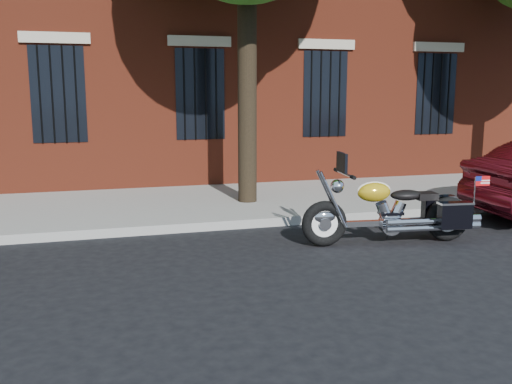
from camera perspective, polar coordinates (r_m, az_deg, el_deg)
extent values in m
plane|color=black|center=(8.33, 1.07, -5.74)|extent=(120.00, 120.00, 0.00)
cube|color=gray|center=(9.59, -1.36, -3.16)|extent=(40.00, 0.16, 0.15)
cube|color=gray|center=(11.38, -3.76, -1.08)|extent=(40.00, 3.60, 0.15)
cube|color=black|center=(12.99, -5.64, 9.69)|extent=(1.10, 0.14, 2.00)
cube|color=#B2A893|center=(13.00, -5.71, 14.76)|extent=(1.40, 0.20, 0.22)
cylinder|color=black|center=(12.91, -5.58, 9.69)|extent=(0.04, 0.04, 2.00)
cylinder|color=black|center=(10.94, -0.89, 11.26)|extent=(0.36, 0.36, 5.00)
torus|color=black|center=(8.44, 6.84, -3.16)|extent=(0.70, 0.23, 0.69)
torus|color=black|center=(9.16, 18.61, -2.56)|extent=(0.70, 0.23, 0.69)
cylinder|color=white|center=(8.44, 6.84, -3.16)|extent=(0.52, 0.12, 0.51)
cylinder|color=white|center=(9.16, 18.61, -2.56)|extent=(0.52, 0.12, 0.51)
ellipsoid|color=white|center=(8.42, 6.85, -2.48)|extent=(0.37, 0.17, 0.20)
ellipsoid|color=gold|center=(9.14, 18.65, -1.81)|extent=(0.37, 0.18, 0.20)
cube|color=white|center=(8.76, 12.96, -2.99)|extent=(1.54, 0.28, 0.08)
cylinder|color=white|center=(8.78, 13.27, -3.11)|extent=(0.35, 0.22, 0.33)
cylinder|color=white|center=(8.83, 16.80, -3.14)|extent=(1.28, 0.24, 0.09)
ellipsoid|color=gold|center=(8.59, 11.70, 0.00)|extent=(0.54, 0.35, 0.29)
ellipsoid|color=black|center=(8.79, 14.80, -0.30)|extent=(0.53, 0.35, 0.16)
cube|color=black|center=(9.36, 17.73, -1.56)|extent=(0.51, 0.22, 0.39)
cube|color=black|center=(8.90, 19.27, -2.22)|extent=(0.51, 0.22, 0.39)
cylinder|color=white|center=(8.39, 8.82, 1.84)|extent=(0.13, 0.80, 0.04)
sphere|color=white|center=(8.38, 8.13, 0.58)|extent=(0.23, 0.23, 0.20)
cube|color=black|center=(8.35, 8.59, 2.94)|extent=(0.09, 0.41, 0.29)
cube|color=red|center=(8.96, 21.71, 1.04)|extent=(0.23, 0.04, 0.14)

